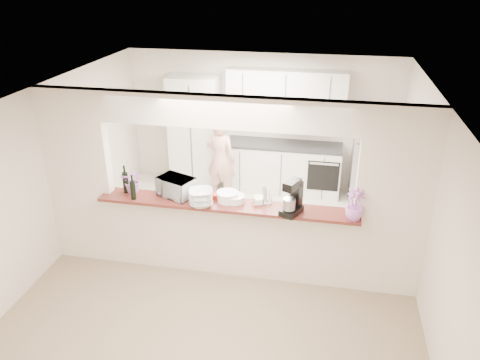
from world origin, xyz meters
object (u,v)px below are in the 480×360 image
(toaster_oven, at_px, (176,187))
(stand_mixer, at_px, (293,198))
(refrigerator, at_px, (374,156))
(person, at_px, (221,160))

(toaster_oven, bearing_deg, stand_mixer, 15.78)
(refrigerator, xyz_separation_m, person, (-2.65, -0.47, -0.10))
(toaster_oven, distance_m, person, 2.18)
(toaster_oven, bearing_deg, refrigerator, 65.99)
(refrigerator, bearing_deg, person, -169.99)
(stand_mixer, xyz_separation_m, person, (-1.46, 2.32, -0.54))
(toaster_oven, height_order, person, person)
(stand_mixer, bearing_deg, toaster_oven, 173.18)
(toaster_oven, relative_size, person, 0.31)
(stand_mixer, height_order, person, stand_mixer)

